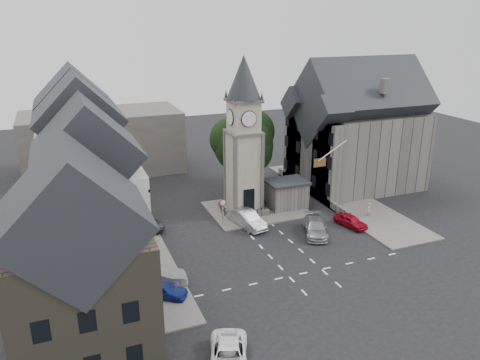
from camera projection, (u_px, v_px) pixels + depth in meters
name	position (u px, v px, depth m)	size (l,w,h in m)	color
ground	(276.00, 244.00, 42.67)	(120.00, 120.00, 0.00)	black
pavement_west	(127.00, 238.00, 43.59)	(6.00, 30.00, 0.14)	#595651
pavement_east	(340.00, 196.00, 53.83)	(6.00, 26.00, 0.14)	#595651
central_island	(256.00, 209.00, 50.19)	(10.00, 8.00, 0.16)	#595651
road_markings	(305.00, 273.00, 37.84)	(20.00, 8.00, 0.01)	silver
clock_tower	(244.00, 138.00, 47.02)	(4.86, 4.86, 16.25)	#4C4944
stone_shelter	(286.00, 194.00, 50.41)	(4.30, 3.30, 3.08)	#56544F
town_tree	(243.00, 136.00, 52.49)	(7.20, 7.20, 10.80)	black
warning_sign_post	(223.00, 207.00, 45.67)	(0.70, 0.19, 2.85)	black
terrace_pink	(79.00, 148.00, 49.20)	(8.10, 7.60, 12.80)	#D59298
terrace_cream	(84.00, 170.00, 42.17)	(8.10, 7.60, 12.80)	beige
terrace_tudor	(93.00, 205.00, 35.27)	(8.10, 7.60, 12.00)	silver
building_sw_stone	(81.00, 276.00, 27.12)	(8.60, 7.60, 10.40)	#4C4639
backdrop_west	(103.00, 142.00, 61.80)	(20.00, 10.00, 8.00)	#4C4944
east_building	(355.00, 136.00, 55.68)	(14.40, 11.40, 12.60)	#56544F
east_boundary_wall	(310.00, 191.00, 54.50)	(0.40, 16.00, 0.90)	#56544F
flagpole	(333.00, 151.00, 46.66)	(3.68, 0.10, 2.74)	white
car_west_blue	(163.00, 290.00, 34.30)	(1.46, 3.63, 1.24)	navy
car_west_silver	(158.00, 278.00, 35.68)	(1.54, 4.41, 1.45)	gray
car_west_grey	(136.00, 227.00, 44.36)	(2.47, 5.35, 1.49)	#2C2C2E
car_island_silver	(247.00, 219.00, 46.02)	(1.68, 4.82, 1.59)	#92939A
car_island_east	(315.00, 227.00, 44.38)	(1.97, 4.85, 1.41)	gray
car_east_red	(351.00, 221.00, 46.07)	(1.45, 3.61, 1.23)	maroon
van_sw_white	(229.00, 357.00, 27.47)	(2.24, 4.86, 1.35)	white
pedestrian	(368.00, 210.00, 48.15)	(0.58, 0.38, 1.58)	#ACA78E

